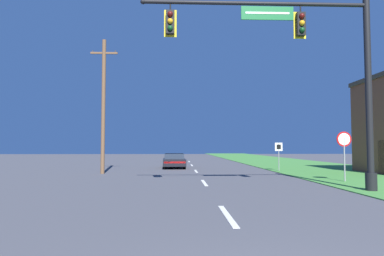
# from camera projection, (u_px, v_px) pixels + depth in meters

# --- Properties ---
(grass_verge_right) EXTENTS (10.00, 110.00, 0.04)m
(grass_verge_right) POSITION_uv_depth(u_px,v_px,m) (300.00, 165.00, 33.19)
(grass_verge_right) COLOR #428438
(grass_verge_right) RESTS_ON ground
(road_center_line) EXTENTS (0.16, 34.80, 0.01)m
(road_center_line) POSITION_uv_depth(u_px,v_px,m) (196.00, 171.00, 24.79)
(road_center_line) COLOR silver
(road_center_line) RESTS_ON ground
(signal_mast) EXTENTS (9.42, 0.47, 8.40)m
(signal_mast) POSITION_uv_depth(u_px,v_px,m) (314.00, 63.00, 13.76)
(signal_mast) COLOR black
(signal_mast) RESTS_ON grass_verge_right
(car_ahead) EXTENTS (1.97, 4.56, 1.19)m
(car_ahead) POSITION_uv_depth(u_px,v_px,m) (174.00, 161.00, 28.71)
(car_ahead) COLOR black
(car_ahead) RESTS_ON ground
(stop_sign) EXTENTS (0.76, 0.07, 2.50)m
(stop_sign) POSITION_uv_depth(u_px,v_px,m) (344.00, 145.00, 17.27)
(stop_sign) COLOR gray
(stop_sign) RESTS_ON grass_verge_right
(route_sign_post) EXTENTS (0.55, 0.06, 2.03)m
(route_sign_post) POSITION_uv_depth(u_px,v_px,m) (279.00, 150.00, 24.93)
(route_sign_post) COLOR gray
(route_sign_post) RESTS_ON grass_verge_right
(utility_pole_near) EXTENTS (1.80, 0.26, 8.97)m
(utility_pole_near) POSITION_uv_depth(u_px,v_px,m) (103.00, 104.00, 22.78)
(utility_pole_near) COLOR brown
(utility_pole_near) RESTS_ON ground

